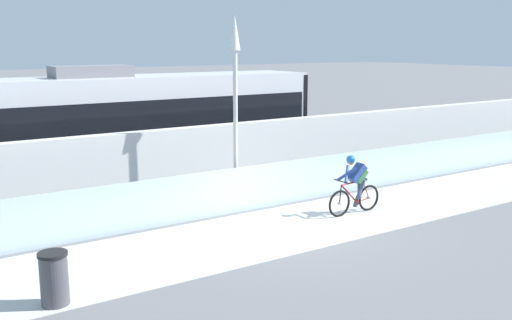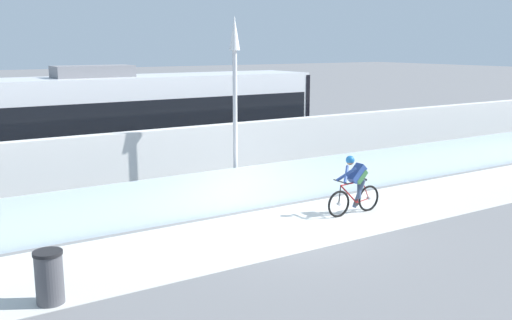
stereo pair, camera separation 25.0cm
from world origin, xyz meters
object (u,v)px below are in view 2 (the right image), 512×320
(lamp_post_antenna, at_px, (235,89))
(trash_bin, at_px, (49,277))
(tram, at_px, (154,122))
(cyclist_on_bike, at_px, (355,186))

(lamp_post_antenna, relative_size, trash_bin, 5.42)
(tram, relative_size, trash_bin, 11.52)
(tram, height_order, lamp_post_antenna, lamp_post_antenna)
(trash_bin, bearing_deg, cyclist_on_bike, 8.72)
(cyclist_on_bike, xyz_separation_m, lamp_post_antenna, (-2.39, 2.15, 2.51))
(tram, distance_m, trash_bin, 9.83)
(cyclist_on_bike, bearing_deg, trash_bin, -171.28)
(cyclist_on_bike, distance_m, lamp_post_antenna, 4.08)
(tram, xyz_separation_m, trash_bin, (-5.38, -8.10, -1.41))
(lamp_post_antenna, distance_m, trash_bin, 7.25)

